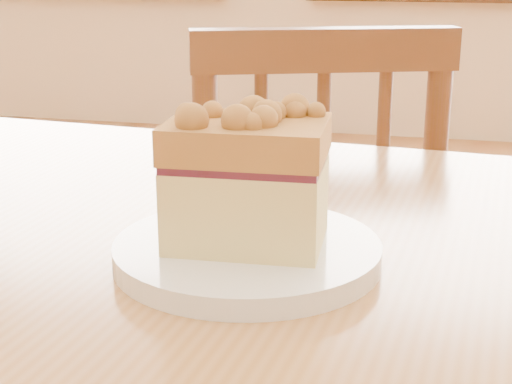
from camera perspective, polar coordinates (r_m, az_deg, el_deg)
cafe_table_main at (r=0.69m, az=2.92°, el=-12.74°), size 1.16×0.83×0.75m
cafe_chair_main at (r=1.32m, az=3.37°, el=-6.56°), size 0.51×0.51×0.89m
plate at (r=0.61m, az=-0.64°, el=-4.46°), size 0.21×0.21×0.02m
cake_slice at (r=0.59m, az=-0.78°, el=1.18°), size 0.13×0.09×0.11m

